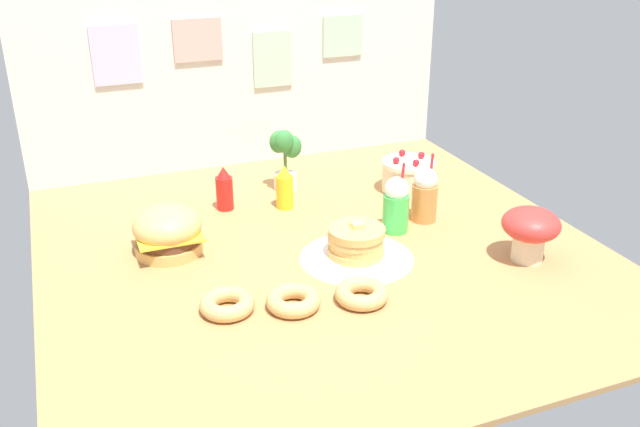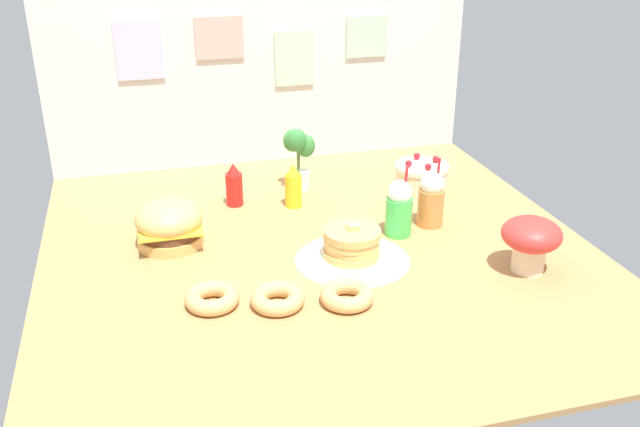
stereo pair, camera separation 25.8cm
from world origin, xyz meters
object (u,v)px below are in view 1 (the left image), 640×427
Objects in this scene: orange_float_cup at (425,194)px; burger at (168,231)px; potted_plant at (285,157)px; layer_cake at (408,176)px; donut_pink_glaze at (227,304)px; pancake_stack at (356,245)px; ketchup_bottle at (224,189)px; mushroom_stool at (530,229)px; donut_vanilla at (362,293)px; mustard_bottle at (283,188)px; donut_chocolate at (293,300)px; cream_soda_cup at (396,205)px.

burger is at bearing 174.79° from orange_float_cup.
burger is 0.73m from potted_plant.
layer_cake is 1.34× the size of donut_pink_glaze.
ketchup_bottle is at bearing 118.40° from pancake_stack.
burger is 1.33× the size of ketchup_bottle.
burger is 1.21× the size of mushroom_stool.
pancake_stack is (0.61, -0.30, -0.03)m from burger.
donut_vanilla is at bearing -110.70° from pancake_stack.
pancake_stack is 0.53m from mustard_bottle.
donut_pink_glaze is (-0.91, -0.38, -0.08)m from orange_float_cup.
donut_pink_glaze is at bearing -78.41° from burger.
donut_vanilla is at bearing -126.79° from layer_cake.
donut_vanilla is (-0.10, -0.27, -0.03)m from pancake_stack.
potted_plant is at bearing 85.35° from donut_vanilla.
mushroom_stool is at bearing -42.98° from ketchup_bottle.
mushroom_stool reaches higher than donut_chocolate.
mustard_bottle is 1.00m from mushroom_stool.
ketchup_bottle is at bearing -160.25° from potted_plant.
mustard_bottle is 0.80m from donut_vanilla.
mustard_bottle reaches higher than pancake_stack.
layer_cake is 0.82× the size of potted_plant.
orange_float_cup is 0.99m from donut_pink_glaze.
ketchup_bottle is 0.80m from donut_pink_glaze.
mushroom_stool is at bearing -22.04° from pancake_stack.
donut_chocolate is at bearing -107.57° from potted_plant.
cream_soda_cup reaches higher than ketchup_bottle.
ketchup_bottle is (-0.80, 0.11, 0.01)m from layer_cake.
orange_float_cup reaches higher than mustard_bottle.
potted_plant is (0.50, 0.88, 0.12)m from donut_pink_glaze.
ketchup_bottle and mustard_bottle have the same top height.
donut_vanilla is (0.42, -0.10, 0.00)m from donut_pink_glaze.
mustard_bottle is 0.50m from cream_soda_cup.
orange_float_cup is at bearing 31.42° from donut_chocolate.
burger is 0.42m from ketchup_bottle.
orange_float_cup is 1.61× the size of donut_vanilla.
cream_soda_cup is at bearing -65.08° from potted_plant.
mustard_bottle is 0.82m from donut_pink_glaze.
mushroom_stool is (0.67, 0.04, 0.09)m from donut_vanilla.
cream_soda_cup is 1.61× the size of donut_pink_glaze.
donut_pink_glaze is (-0.75, -0.33, -0.08)m from cream_soda_cup.
orange_float_cup is at bearing -50.99° from potted_plant.
mustard_bottle is 0.79m from donut_chocolate.
donut_pink_glaze is (-0.99, -0.67, -0.04)m from layer_cake.
layer_cake is 1.25× the size of ketchup_bottle.
donut_pink_glaze is 1.00× the size of donut_chocolate.
cream_soda_cup is 0.83m from donut_pink_glaze.
burger reaches higher than layer_cake.
donut_vanilla is (-0.49, -0.47, -0.08)m from orange_float_cup.
mustard_bottle is at bearing -18.64° from ketchup_bottle.
burger is 0.86m from cream_soda_cup.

